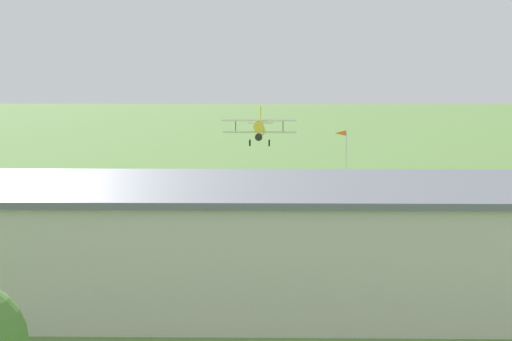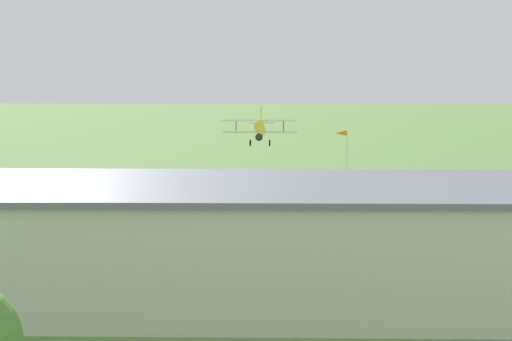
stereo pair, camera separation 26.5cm
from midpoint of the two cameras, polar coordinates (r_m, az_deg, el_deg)
name	(u,v)px [view 1 (the left image)]	position (r m, az deg, el deg)	size (l,w,h in m)	color
ground_plane	(264,195)	(86.40, 0.47, -1.71)	(400.00, 400.00, 0.00)	#608C42
hangar	(245,243)	(47.48, -0.93, -4.97)	(34.63, 13.27, 6.83)	beige
biplane	(260,128)	(81.95, 0.15, 2.89)	(7.24, 7.27, 3.78)	yellow
car_grey	(3,241)	(62.75, -16.99, -4.65)	(2.46, 4.23, 1.70)	slate
person_near_hangar_door	(439,231)	(65.71, 12.29, -4.03)	(0.54, 0.54, 1.61)	#B23333
person_watching_takeoff	(510,251)	(59.87, 16.84, -5.30)	(0.52, 0.52, 1.58)	#B23333
person_crossing_taxiway	(463,233)	(65.04, 13.87, -4.16)	(0.50, 0.50, 1.67)	orange
windsock	(341,138)	(90.02, 5.74, 2.25)	(1.48, 1.06, 6.45)	silver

